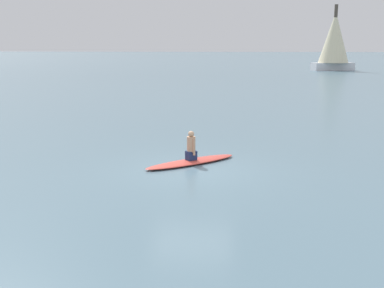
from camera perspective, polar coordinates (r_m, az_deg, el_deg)
name	(u,v)px	position (r m, az deg, el deg)	size (l,w,h in m)	color
ground_plane	(192,170)	(14.53, 0.05, -3.19)	(400.00, 400.00, 0.00)	slate
surfboard	(191,162)	(15.32, -0.10, -2.15)	(3.37, 0.70, 0.12)	#D84C3F
person_paddler	(191,147)	(15.21, -0.10, -0.35)	(0.40, 0.40, 0.95)	navy
sailboat_far_right	(334,40)	(71.02, 16.77, 11.92)	(5.32, 6.27, 9.06)	silver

